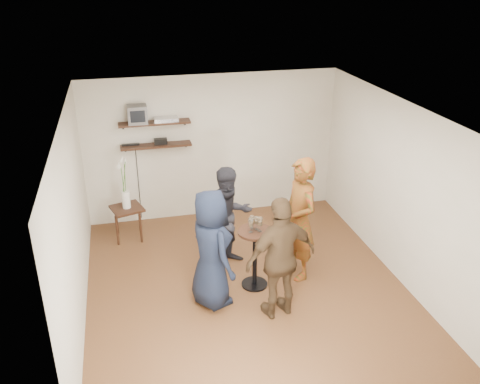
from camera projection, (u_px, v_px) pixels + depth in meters
name	position (u px, v px, depth m)	size (l,w,h in m)	color
room	(247.00, 207.00, 6.84)	(4.58, 5.08, 2.68)	#4F2819
shelf_upper	(155.00, 123.00, 8.51)	(1.20, 0.25, 0.04)	black
shelf_lower	(156.00, 145.00, 8.67)	(1.20, 0.25, 0.04)	black
crt_monitor	(137.00, 114.00, 8.38)	(0.32, 0.30, 0.30)	#59595B
dvd_deck	(166.00, 119.00, 8.53)	(0.40, 0.24, 0.06)	silver
radio	(161.00, 141.00, 8.66)	(0.22, 0.10, 0.10)	black
power_strip	(130.00, 145.00, 8.61)	(0.30, 0.05, 0.03)	black
side_table	(127.00, 213.00, 8.50)	(0.60, 0.60, 0.58)	black
vase_lilies	(125.00, 191.00, 8.33)	(0.19, 0.19, 0.95)	white
drinks_table	(255.00, 251.00, 7.19)	(0.49, 0.49, 0.90)	black
wine_glass_fl	(251.00, 223.00, 6.95)	(0.07, 0.07, 0.21)	silver
wine_glass_fr	(260.00, 222.00, 6.97)	(0.07, 0.07, 0.21)	silver
wine_glass_bl	(252.00, 220.00, 7.06)	(0.06, 0.06, 0.19)	silver
wine_glass_br	(257.00, 221.00, 7.03)	(0.07, 0.07, 0.20)	silver
person_plaid	(300.00, 219.00, 7.31)	(0.68, 0.44, 1.85)	#B42614
person_dark	(229.00, 217.00, 7.65)	(0.78, 0.60, 1.60)	black
person_navy	(211.00, 249.00, 6.73)	(0.82, 0.53, 1.67)	black
person_brown	(281.00, 258.00, 6.49)	(1.00, 0.41, 1.70)	#412E1C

